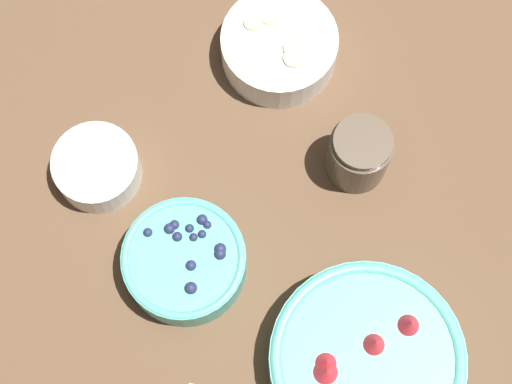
# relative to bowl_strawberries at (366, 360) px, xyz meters

# --- Properties ---
(ground_plane) EXTENTS (4.00, 4.00, 0.00)m
(ground_plane) POSITION_rel_bowl_strawberries_xyz_m (0.22, 0.16, -0.04)
(ground_plane) COLOR brown
(bowl_strawberries) EXTENTS (0.23, 0.23, 0.08)m
(bowl_strawberries) POSITION_rel_bowl_strawberries_xyz_m (0.00, 0.00, 0.00)
(bowl_strawberries) COLOR #56B7A8
(bowl_strawberries) RESTS_ON ground_plane
(bowl_blueberries) EXTENTS (0.15, 0.15, 0.06)m
(bowl_blueberries) POSITION_rel_bowl_strawberries_xyz_m (0.12, 0.22, -0.00)
(bowl_blueberries) COLOR #56B7A8
(bowl_blueberries) RESTS_ON ground_plane
(bowl_bananas) EXTENTS (0.16, 0.16, 0.06)m
(bowl_bananas) POSITION_rel_bowl_strawberries_xyz_m (0.41, 0.10, -0.00)
(bowl_bananas) COLOR white
(bowl_bananas) RESTS_ON ground_plane
(bowl_cream) EXTENTS (0.11, 0.11, 0.06)m
(bowl_cream) POSITION_rel_bowl_strawberries_xyz_m (0.25, 0.33, -0.00)
(bowl_cream) COLOR white
(bowl_cream) RESTS_ON ground_plane
(jar_chocolate) EXTENTS (0.08, 0.08, 0.09)m
(jar_chocolate) POSITION_rel_bowl_strawberries_xyz_m (0.26, -0.00, 0.01)
(jar_chocolate) COLOR brown
(jar_chocolate) RESTS_ON ground_plane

